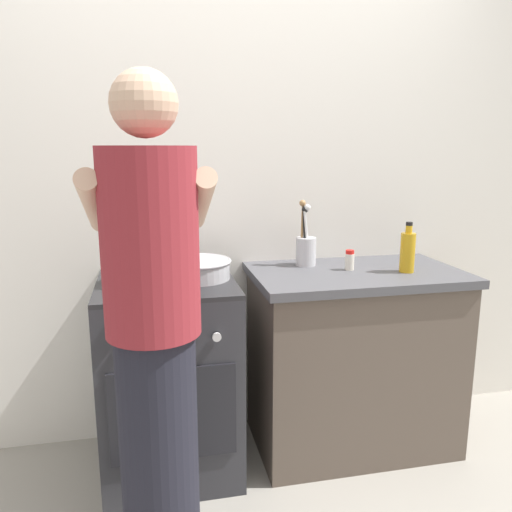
% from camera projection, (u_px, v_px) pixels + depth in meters
% --- Properties ---
extents(ground, '(6.00, 6.00, 0.00)m').
position_uv_depth(ground, '(251.00, 472.00, 2.35)').
color(ground, gray).
extents(back_wall, '(3.20, 0.10, 2.50)m').
position_uv_depth(back_wall, '(269.00, 192.00, 2.60)').
color(back_wall, silver).
rests_on(back_wall, ground).
extents(countertop, '(1.00, 0.60, 0.90)m').
position_uv_depth(countertop, '(353.00, 358.00, 2.51)').
color(countertop, brown).
rests_on(countertop, ground).
extents(stove_range, '(0.60, 0.62, 0.90)m').
position_uv_depth(stove_range, '(170.00, 376.00, 2.32)').
color(stove_range, '#2D2D33').
rests_on(stove_range, ground).
extents(pot, '(0.25, 0.19, 0.13)m').
position_uv_depth(pot, '(133.00, 270.00, 2.16)').
color(pot, '#38383D').
rests_on(pot, stove_range).
extents(mixing_bowl, '(0.31, 0.31, 0.09)m').
position_uv_depth(mixing_bowl, '(197.00, 268.00, 2.26)').
color(mixing_bowl, '#B7B7BC').
rests_on(mixing_bowl, stove_range).
extents(utensil_crock, '(0.10, 0.10, 0.33)m').
position_uv_depth(utensil_crock, '(306.00, 248.00, 2.51)').
color(utensil_crock, silver).
rests_on(utensil_crock, countertop).
extents(spice_bottle, '(0.04, 0.04, 0.10)m').
position_uv_depth(spice_bottle, '(350.00, 260.00, 2.42)').
color(spice_bottle, silver).
rests_on(spice_bottle, countertop).
extents(oil_bottle, '(0.07, 0.07, 0.24)m').
position_uv_depth(oil_bottle, '(408.00, 251.00, 2.37)').
color(oil_bottle, gold).
rests_on(oil_bottle, countertop).
extents(person, '(0.41, 0.50, 1.70)m').
position_uv_depth(person, '(155.00, 344.00, 1.62)').
color(person, black).
rests_on(person, ground).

